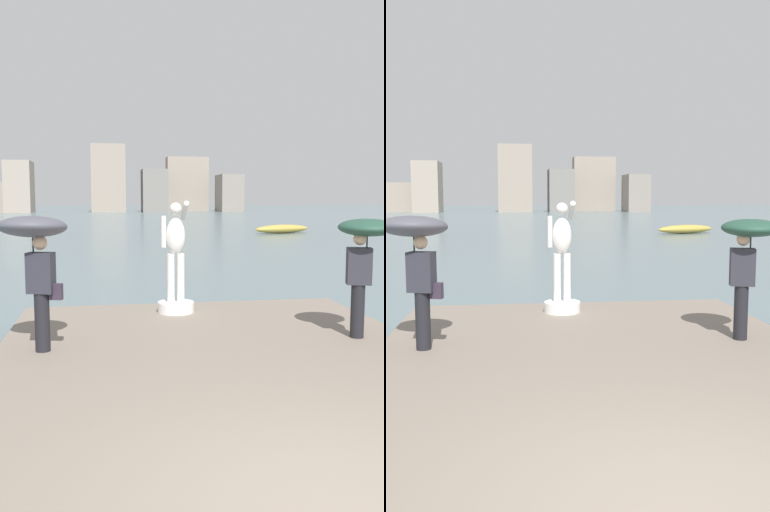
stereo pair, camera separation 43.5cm
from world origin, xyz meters
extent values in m
plane|color=slate|center=(0.00, 40.00, 0.00)|extent=(400.00, 400.00, 0.00)
cube|color=slate|center=(0.00, 2.48, 0.20)|extent=(6.66, 10.97, 0.40)
cylinder|color=white|center=(-0.30, 7.02, 0.50)|extent=(0.72, 0.72, 0.21)
cylinder|color=white|center=(-0.40, 7.02, 1.10)|extent=(0.15, 0.15, 0.97)
cylinder|color=white|center=(-0.20, 7.02, 1.10)|extent=(0.15, 0.15, 0.97)
ellipsoid|color=white|center=(-0.30, 7.02, 1.94)|extent=(0.38, 0.26, 0.71)
sphere|color=white|center=(-0.30, 7.02, 2.47)|extent=(0.24, 0.24, 0.24)
cylinder|color=white|center=(-0.54, 7.02, 2.02)|extent=(0.10, 0.10, 0.62)
cylinder|color=white|center=(-0.08, 7.29, 2.43)|extent=(0.10, 0.59, 0.40)
cylinder|color=black|center=(-2.61, 4.63, 0.84)|extent=(0.22, 0.22, 0.88)
cube|color=#2D2D38|center=(-2.61, 4.63, 1.58)|extent=(0.43, 0.33, 0.60)
sphere|color=beige|center=(-2.61, 4.63, 2.02)|extent=(0.21, 0.21, 0.21)
cylinder|color=#262626|center=(-2.72, 4.70, 1.90)|extent=(0.02, 0.02, 0.55)
ellipsoid|color=#4C4C56|center=(-2.72, 4.70, 2.26)|extent=(1.23, 1.24, 0.38)
cube|color=#332838|center=(-2.39, 4.60, 1.30)|extent=(0.20, 0.14, 0.24)
cylinder|color=black|center=(2.38, 4.62, 0.84)|extent=(0.22, 0.22, 0.88)
cube|color=#2D2D38|center=(2.38, 4.62, 1.58)|extent=(0.43, 0.34, 0.60)
sphere|color=beige|center=(2.38, 4.62, 2.02)|extent=(0.21, 0.21, 0.21)
cylinder|color=#262626|center=(2.51, 4.62, 1.88)|extent=(0.02, 0.02, 0.51)
ellipsoid|color=#234738|center=(2.51, 4.62, 2.20)|extent=(1.17, 1.17, 0.31)
ellipsoid|color=#B2993D|center=(11.99, 36.41, 0.33)|extent=(5.10, 2.64, 0.67)
cube|color=gray|center=(-24.34, 109.85, 3.02)|extent=(5.23, 6.00, 6.03)
cube|color=#A89989|center=(-18.74, 107.00, 5.09)|extent=(5.10, 7.40, 10.18)
cube|color=gray|center=(-1.11, 107.40, 6.80)|extent=(6.82, 7.71, 13.61)
cube|color=gray|center=(8.40, 108.14, 4.42)|extent=(5.21, 7.25, 8.83)
cube|color=gray|center=(16.37, 114.57, 5.97)|extent=(9.19, 4.45, 11.95)
cube|color=gray|center=(24.65, 108.45, 3.94)|extent=(4.75, 7.61, 7.87)
camera|label=1|loc=(-1.64, -3.30, 2.66)|focal=37.00mm
camera|label=2|loc=(-1.21, -3.36, 2.66)|focal=37.00mm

